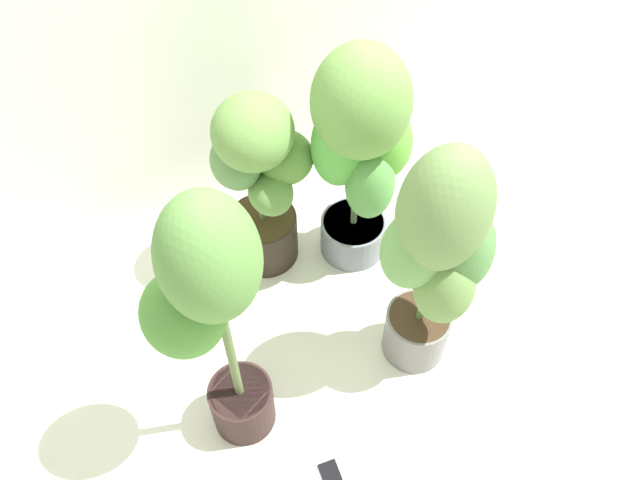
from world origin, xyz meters
TOP-DOWN VIEW (x-y plane):
  - ground_plane at (0.00, 0.00)m, footprint 8.00×8.00m
  - potted_plant_back_right at (0.30, 0.34)m, footprint 0.42×0.42m
  - potted_plant_front_left at (-0.36, -0.07)m, footprint 0.35×0.31m
  - potted_plant_back_center at (0.01, 0.47)m, footprint 0.38×0.36m
  - potted_plant_front_right at (0.27, -0.13)m, footprint 0.36×0.31m
  - cell_phone at (-0.19, -0.38)m, footprint 0.09×0.15m

SIDE VIEW (x-z plane):
  - ground_plane at x=0.00m, z-range 0.00..0.00m
  - cell_phone at x=-0.19m, z-range 0.00..0.01m
  - potted_plant_back_center at x=0.01m, z-range 0.05..0.77m
  - potted_plant_front_right at x=0.27m, z-range 0.07..0.98m
  - potted_plant_back_right at x=0.30m, z-range 0.09..0.98m
  - potted_plant_front_left at x=-0.36m, z-range 0.13..1.15m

